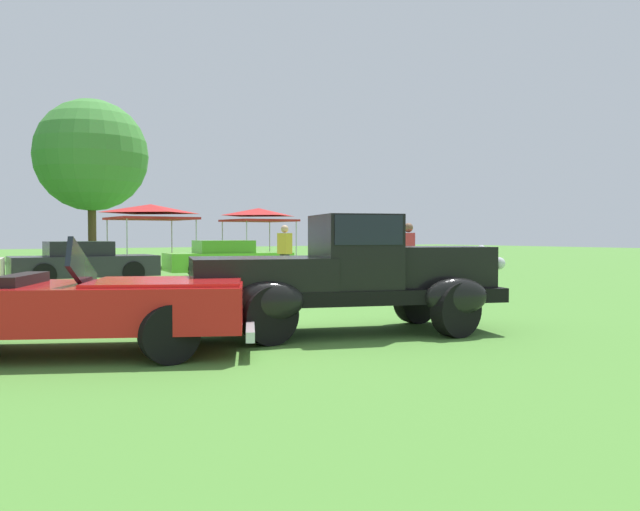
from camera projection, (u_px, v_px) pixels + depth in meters
ground_plane at (301, 330)px, 9.43m from camera, size 120.00×120.00×0.00m
feature_pickup_truck at (348, 273)px, 9.15m from camera, size 4.60×2.87×1.70m
neighbor_convertible at (70, 305)px, 7.58m from camera, size 4.77×3.54×1.40m
show_car_charcoal at (83, 263)px, 18.53m from camera, size 4.07×1.85×1.22m
show_car_lime at (227, 259)px, 21.65m from camera, size 4.38×2.28×1.22m
spectator_near_truck at (285, 252)px, 18.32m from camera, size 0.30×0.43×1.69m
spectator_between_cars at (408, 256)px, 14.94m from camera, size 0.41×0.47×1.69m
canopy_tent_left_field at (151, 211)px, 27.08m from camera, size 3.23×3.23×2.71m
canopy_tent_center_field at (259, 214)px, 31.05m from camera, size 2.96×2.96×2.71m
treeline_center at (91, 156)px, 34.92m from camera, size 6.10×6.10×8.81m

